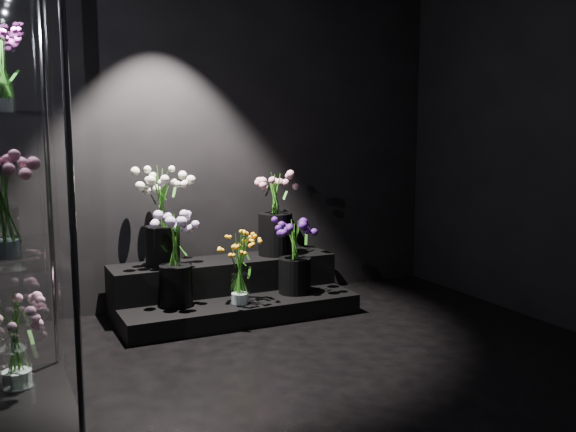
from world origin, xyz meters
TOP-DOWN VIEW (x-y plane):
  - floor at (0.00, 0.00)m, footprint 4.00×4.00m
  - wall_back at (0.00, 2.00)m, footprint 4.00×0.00m
  - display_riser at (-0.03, 1.64)m, footprint 1.79×0.80m
  - bouquet_orange_bells at (-0.07, 1.33)m, footprint 0.27×0.27m
  - bouquet_lilac at (-0.50, 1.48)m, footprint 0.46×0.46m
  - bouquet_purple at (0.43, 1.43)m, footprint 0.45×0.45m
  - bouquet_cream_roses at (-0.53, 1.74)m, footprint 0.43×0.43m
  - bouquet_pink_roses at (0.41, 1.74)m, footprint 0.42×0.42m
  - bouquet_case_pink at (-1.65, 0.17)m, footprint 0.36×0.36m
  - bouquet_case_base_pink at (-1.63, 0.52)m, footprint 0.35×0.35m

SIDE VIEW (x-z plane):
  - floor at x=0.00m, z-range 0.00..0.00m
  - display_riser at x=-0.03m, z-range -0.03..0.36m
  - bouquet_case_base_pink at x=-1.63m, z-range 0.11..0.59m
  - bouquet_orange_bells at x=-0.07m, z-range 0.16..0.69m
  - bouquet_purple at x=0.43m, z-range 0.18..0.76m
  - bouquet_lilac at x=-0.50m, z-range 0.20..0.86m
  - bouquet_pink_roses at x=0.41m, z-range 0.42..1.11m
  - bouquet_cream_roses at x=-0.53m, z-range 0.44..1.18m
  - bouquet_case_pink at x=-1.65m, z-range 0.88..1.34m
  - wall_back at x=0.00m, z-range -0.60..3.40m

